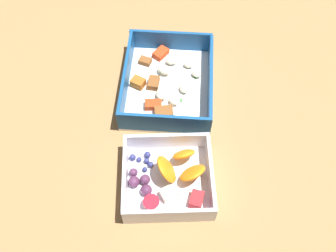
% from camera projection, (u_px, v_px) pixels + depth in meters
% --- Properties ---
extents(table_surface, '(0.80, 0.80, 0.02)m').
position_uv_depth(table_surface, '(174.00, 126.00, 0.73)').
color(table_surface, '#9E7547').
rests_on(table_surface, ground).
extents(pasta_container, '(0.23, 0.19, 0.05)m').
position_uv_depth(pasta_container, '(167.00, 83.00, 0.76)').
color(pasta_container, white).
rests_on(pasta_container, table_surface).
extents(fruit_bowl, '(0.14, 0.15, 0.06)m').
position_uv_depth(fruit_bowl, '(169.00, 178.00, 0.65)').
color(fruit_bowl, white).
rests_on(fruit_bowl, table_surface).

